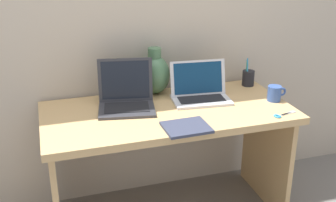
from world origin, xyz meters
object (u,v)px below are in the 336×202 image
(scissors, at_px, (281,115))
(green_vase, at_px, (155,74))
(pen_cup, at_px, (248,78))
(coffee_mug, at_px, (275,93))
(laptop_left, at_px, (126,95))
(notebook_stack, at_px, (186,127))
(laptop_right, at_px, (200,89))

(scissors, bearing_deg, green_vase, 136.17)
(green_vase, bearing_deg, pen_cup, -3.99)
(coffee_mug, xyz_separation_m, scissors, (-0.08, -0.21, -0.04))
(laptop_left, distance_m, notebook_stack, 0.44)
(green_vase, relative_size, notebook_stack, 1.26)
(laptop_right, bearing_deg, laptop_left, 178.19)
(notebook_stack, bearing_deg, pen_cup, 39.61)
(green_vase, bearing_deg, scissors, -43.83)
(laptop_left, height_order, notebook_stack, laptop_left)
(coffee_mug, xyz_separation_m, pen_cup, (-0.03, 0.28, 0.01))
(coffee_mug, bearing_deg, green_vase, 152.70)
(laptop_left, distance_m, laptop_right, 0.43)
(green_vase, distance_m, scissors, 0.78)
(green_vase, height_order, scissors, green_vase)
(coffee_mug, relative_size, pen_cup, 0.64)
(green_vase, relative_size, scissors, 1.93)
(notebook_stack, bearing_deg, scissors, 0.02)
(coffee_mug, distance_m, scissors, 0.22)
(green_vase, distance_m, notebook_stack, 0.54)
(green_vase, distance_m, coffee_mug, 0.71)
(green_vase, bearing_deg, coffee_mug, -27.30)
(coffee_mug, height_order, scissors, coffee_mug)
(laptop_left, xyz_separation_m, laptop_right, (0.43, -0.01, -0.01))
(laptop_right, relative_size, coffee_mug, 3.03)
(notebook_stack, xyz_separation_m, scissors, (0.54, 0.00, -0.00))
(coffee_mug, bearing_deg, scissors, -110.59)
(green_vase, bearing_deg, laptop_right, -37.58)
(scissors, bearing_deg, laptop_left, 153.99)
(coffee_mug, bearing_deg, laptop_right, 159.35)
(notebook_stack, relative_size, pen_cup, 1.23)
(notebook_stack, bearing_deg, laptop_left, 121.13)
(pen_cup, relative_size, scissors, 1.24)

